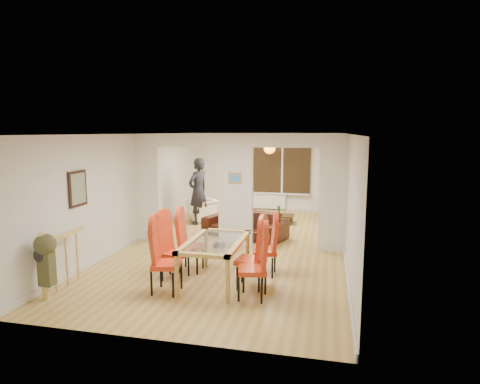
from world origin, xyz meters
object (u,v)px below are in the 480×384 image
(armchair, at_px, (202,210))
(bottle, at_px, (279,210))
(dining_chair_rb, at_px, (250,256))
(person, at_px, (198,191))
(dining_chair_lb, at_px, (175,249))
(television, at_px, (324,210))
(bowl, at_px, (278,214))
(dining_chair_ra, at_px, (252,265))
(dining_chair_la, at_px, (166,259))
(dining_chair_lc, at_px, (191,243))
(dining_table, at_px, (216,262))
(dining_chair_rc, at_px, (265,247))
(coffee_table, at_px, (274,219))

(armchair, relative_size, bottle, 2.62)
(dining_chair_rb, xyz_separation_m, bottle, (-0.12, 4.92, -0.17))
(armchair, xyz_separation_m, person, (-0.02, -0.31, 0.62))
(dining_chair_lb, xyz_separation_m, television, (2.57, 5.68, -0.27))
(bottle, distance_m, bowl, 0.11)
(dining_chair_ra, bearing_deg, dining_chair_la, 171.15)
(armchair, relative_size, person, 0.39)
(dining_chair_lb, xyz_separation_m, dining_chair_rb, (1.40, -0.11, 0.00))
(armchair, relative_size, bowl, 3.25)
(dining_chair_la, relative_size, dining_chair_lc, 1.04)
(armchair, height_order, television, armchair)
(dining_table, height_order, television, dining_table)
(television, bearing_deg, armchair, 121.33)
(dining_chair_rc, height_order, bowl, dining_chair_rc)
(television, bearing_deg, bottle, 138.34)
(dining_chair_ra, distance_m, bowl, 5.36)
(dining_table, bearing_deg, person, 112.02)
(dining_chair_rb, bearing_deg, armchair, 125.18)
(dining_table, distance_m, armchair, 4.96)
(dining_chair_ra, relative_size, bowl, 4.88)
(dining_chair_lb, xyz_separation_m, person, (-0.98, 4.29, 0.40))
(dining_chair_ra, relative_size, bottle, 3.94)
(dining_chair_lc, bearing_deg, armchair, 102.90)
(dining_chair_rc, bearing_deg, dining_chair_lb, -173.47)
(dining_chair_rb, height_order, bowl, dining_chair_rb)
(person, xyz_separation_m, bottle, (2.27, 0.53, -0.56))
(dining_chair_la, bearing_deg, dining_chair_lc, 74.33)
(armchair, xyz_separation_m, bottle, (2.25, 0.21, 0.06))
(dining_chair_lb, height_order, television, dining_chair_lb)
(dining_chair_ra, bearing_deg, person, 105.58)
(coffee_table, bearing_deg, armchair, -172.71)
(dining_chair_ra, distance_m, dining_chair_rb, 0.45)
(dining_chair_lc, bearing_deg, coffee_table, 75.01)
(dining_chair_ra, height_order, person, person)
(armchair, height_order, person, person)
(bowl, bearing_deg, person, -167.23)
(armchair, xyz_separation_m, bowl, (2.24, 0.20, -0.06))
(dining_chair_ra, bearing_deg, dining_chair_rc, 77.03)
(dining_table, relative_size, dining_chair_ra, 1.49)
(bottle, bearing_deg, coffee_table, 155.30)
(dining_chair_la, xyz_separation_m, bottle, (1.20, 5.43, -0.18))
(coffee_table, bearing_deg, dining_chair_lb, -103.36)
(television, bearing_deg, dining_chair_lb, 169.99)
(dining_chair_la, distance_m, bottle, 5.56)
(dining_table, xyz_separation_m, dining_chair_rc, (0.77, 0.61, 0.14))
(dining_chair_ra, distance_m, dining_chair_rc, 1.10)
(coffee_table, bearing_deg, dining_chair_ra, -86.13)
(coffee_table, bearing_deg, bowl, -30.49)
(dining_chair_la, xyz_separation_m, dining_chair_rc, (1.46, 1.18, -0.04))
(dining_table, distance_m, television, 6.01)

